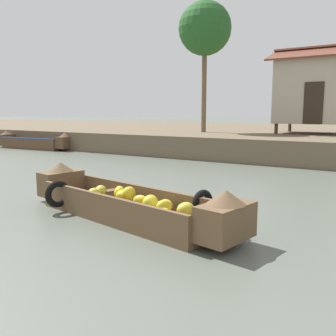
% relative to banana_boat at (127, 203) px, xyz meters
% --- Properties ---
extents(ground_plane, '(300.00, 300.00, 0.00)m').
position_rel_banana_boat_xyz_m(ground_plane, '(-0.38, 4.83, -0.30)').
color(ground_plane, '#596056').
extents(riverbank_strip, '(160.00, 20.00, 0.93)m').
position_rel_banana_boat_xyz_m(riverbank_strip, '(-0.38, 17.89, 0.17)').
color(riverbank_strip, brown).
rests_on(riverbank_strip, ground).
extents(banana_boat, '(4.86, 1.75, 0.83)m').
position_rel_banana_boat_xyz_m(banana_boat, '(0.00, 0.00, 0.00)').
color(banana_boat, brown).
rests_on(banana_boat, ground).
extents(cargo_boat_upstream, '(4.95, 1.36, 0.90)m').
position_rel_banana_boat_xyz_m(cargo_boat_upstream, '(-12.32, 7.68, 0.03)').
color(cargo_boat_upstream, brown).
rests_on(cargo_boat_upstream, ground).
extents(stilt_house_left, '(4.33, 3.37, 3.96)m').
position_rel_banana_boat_xyz_m(stilt_house_left, '(0.79, 13.30, 2.63)').
color(stilt_house_left, '#4C3826').
rests_on(stilt_house_left, riverbank_strip).
extents(palm_tree_near, '(2.57, 2.57, 6.30)m').
position_rel_banana_boat_xyz_m(palm_tree_near, '(-4.38, 11.71, 5.60)').
color(palm_tree_near, brown).
rests_on(palm_tree_near, riverbank_strip).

